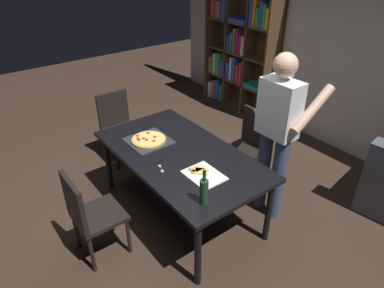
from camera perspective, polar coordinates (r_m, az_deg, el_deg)
ground_plane at (r=3.89m, az=-1.79°, el=-10.87°), size 12.00×12.00×0.00m
back_wall at (r=5.03m, az=23.64°, el=14.67°), size 6.40×0.10×2.80m
dining_table at (r=3.47m, az=-1.97°, el=-2.40°), size 1.84×1.02×0.75m
chair_near_camera at (r=3.23m, az=-16.67°, el=-10.72°), size 0.42×0.42×0.90m
chair_far_side at (r=4.13m, az=9.36°, el=0.19°), size 0.42×0.42×0.90m
chair_left_end at (r=4.63m, az=-12.11°, el=3.45°), size 0.42×0.42×0.90m
bookshelf at (r=5.93m, az=7.82°, el=14.87°), size 1.40×0.35×1.95m
person_serving_pizza at (r=3.44m, az=13.90°, el=2.36°), size 0.55×0.54×1.75m
pepperoni_pizza_on_tray at (r=3.66m, az=-7.14°, el=0.68°), size 0.42×0.42×0.04m
pizza_slices_on_towel at (r=3.13m, az=1.65°, el=-4.87°), size 0.36×0.28×0.03m
wine_bottle at (r=2.76m, az=1.99°, el=-7.74°), size 0.07×0.07×0.32m
kitchen_scissors at (r=3.27m, az=-5.47°, el=-3.38°), size 0.20×0.11×0.01m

